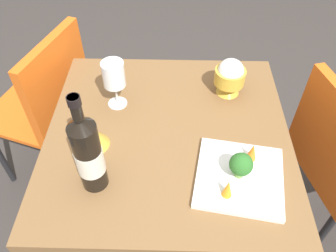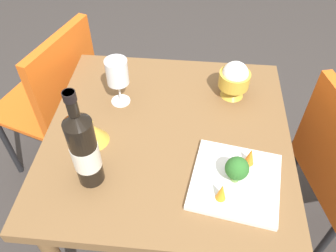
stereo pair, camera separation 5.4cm
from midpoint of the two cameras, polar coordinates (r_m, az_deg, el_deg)
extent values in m
plane|color=#383330|center=(1.76, 0.91, -17.45)|extent=(8.00, 8.00, 0.00)
cube|color=brown|center=(1.15, 1.33, -1.74)|extent=(0.80, 0.80, 0.04)
cylinder|color=brown|center=(1.70, -9.52, -0.51)|extent=(0.05, 0.05, 0.70)
cylinder|color=brown|center=(1.68, 13.78, -2.15)|extent=(0.05, 0.05, 0.70)
cube|color=orange|center=(1.35, 27.08, -3.68)|extent=(0.40, 0.14, 0.40)
cylinder|color=black|center=(1.75, 20.00, -8.52)|extent=(0.03, 0.03, 0.43)
cylinder|color=black|center=(1.62, 24.89, -18.10)|extent=(0.03, 0.03, 0.43)
cube|color=orange|center=(1.77, -19.11, 3.66)|extent=(0.50, 0.50, 0.02)
cube|color=orange|center=(1.54, -15.73, 7.62)|extent=(0.39, 0.16, 0.40)
cylinder|color=black|center=(1.95, -24.33, -3.09)|extent=(0.03, 0.03, 0.43)
cylinder|color=black|center=(2.10, -18.55, 3.35)|extent=(0.03, 0.03, 0.43)
cylinder|color=black|center=(1.76, -16.25, -6.64)|extent=(0.03, 0.03, 0.43)
cylinder|color=black|center=(1.93, -10.61, 0.71)|extent=(0.03, 0.03, 0.43)
cylinder|color=black|center=(0.95, -12.05, -4.42)|extent=(0.08, 0.08, 0.23)
cone|color=black|center=(0.85, -13.40, 1.14)|extent=(0.08, 0.08, 0.03)
cylinder|color=black|center=(0.82, -14.00, 3.58)|extent=(0.03, 0.03, 0.07)
cylinder|color=black|center=(0.80, -14.29, 4.78)|extent=(0.03, 0.03, 0.02)
cylinder|color=silver|center=(0.96, -11.94, -4.86)|extent=(0.08, 0.08, 0.08)
cylinder|color=white|center=(1.25, -6.63, 4.14)|extent=(0.07, 0.07, 0.00)
cylinder|color=white|center=(1.22, -6.81, 5.67)|extent=(0.01, 0.01, 0.08)
cylinder|color=white|center=(1.16, -7.19, 8.91)|extent=(0.08, 0.08, 0.09)
cone|color=gold|center=(1.28, 11.84, 5.84)|extent=(0.08, 0.08, 0.04)
cylinder|color=gold|center=(1.25, 12.19, 7.57)|extent=(0.11, 0.11, 0.05)
sphere|color=white|center=(1.23, 12.35, 8.37)|extent=(0.09, 0.09, 0.09)
cone|color=gold|center=(1.10, -11.13, -1.10)|extent=(0.10, 0.10, 0.07)
sphere|color=gold|center=(1.07, -11.47, 0.53)|extent=(0.02, 0.02, 0.02)
cube|color=white|center=(1.03, 12.63, -8.98)|extent=(0.29, 0.29, 0.02)
cylinder|color=#729E4C|center=(1.01, 12.61, -8.20)|extent=(0.03, 0.03, 0.03)
sphere|color=#2D6B28|center=(0.98, 12.97, -6.93)|extent=(0.07, 0.07, 0.07)
cone|color=orange|center=(1.04, 14.95, -4.92)|extent=(0.03, 0.03, 0.06)
cone|color=orange|center=(0.96, 10.53, -10.75)|extent=(0.03, 0.03, 0.06)
camera|label=1|loc=(0.03, -88.62, 1.47)|focal=36.62mm
camera|label=2|loc=(0.03, 91.38, -1.47)|focal=36.62mm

